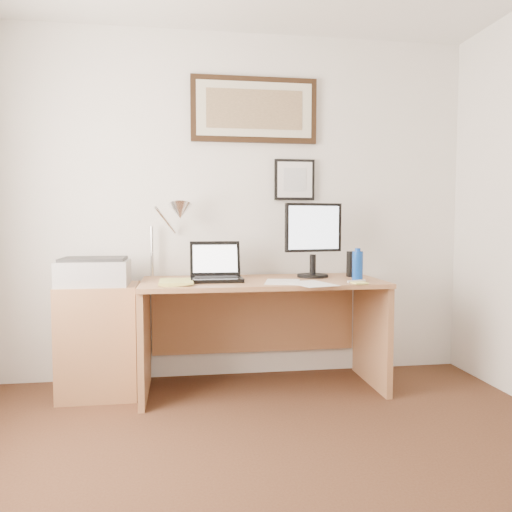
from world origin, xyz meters
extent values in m
cube|color=white|center=(0.00, 2.00, 1.25)|extent=(3.50, 0.02, 2.50)
cube|color=#9A6740|center=(-0.92, 1.68, 0.36)|extent=(0.50, 0.40, 0.73)
cylinder|color=#0C3B9F|center=(0.76, 1.46, 0.85)|extent=(0.07, 0.07, 0.20)
cylinder|color=#0C3B9F|center=(0.76, 1.46, 0.96)|extent=(0.04, 0.04, 0.02)
cube|color=black|center=(0.82, 1.72, 0.84)|extent=(0.08, 0.07, 0.18)
cube|color=white|center=(0.27, 1.50, 0.75)|extent=(0.29, 0.36, 0.00)
cube|color=white|center=(0.42, 1.36, 0.75)|extent=(0.30, 0.37, 0.00)
cube|color=#FFFA78|center=(0.72, 1.32, 0.76)|extent=(0.10, 0.10, 0.01)
cylinder|color=white|center=(0.73, 1.41, 0.76)|extent=(0.14, 0.06, 0.02)
imported|color=#CFCD61|center=(-0.52, 1.50, 0.76)|extent=(0.21, 0.29, 0.02)
cube|color=#9A6740|center=(0.15, 1.63, 0.73)|extent=(1.60, 0.70, 0.03)
cube|color=#9A6740|center=(-0.63, 1.63, 0.36)|extent=(0.04, 0.65, 0.72)
cube|color=#9A6740|center=(0.93, 1.63, 0.36)|extent=(0.04, 0.65, 0.72)
cube|color=#9A6740|center=(0.15, 1.96, 0.45)|extent=(1.50, 0.03, 0.55)
cube|color=black|center=(-0.16, 1.60, 0.76)|extent=(0.34, 0.24, 0.02)
cube|color=black|center=(-0.16, 1.63, 0.78)|extent=(0.28, 0.13, 0.00)
cube|color=black|center=(-0.16, 1.73, 0.89)|extent=(0.34, 0.07, 0.23)
cube|color=white|center=(-0.16, 1.72, 0.89)|extent=(0.30, 0.05, 0.18)
cylinder|color=black|center=(0.53, 1.74, 0.76)|extent=(0.22, 0.22, 0.02)
cylinder|color=black|center=(0.53, 1.74, 0.84)|extent=(0.04, 0.04, 0.14)
cube|color=black|center=(0.53, 1.73, 1.10)|extent=(0.42, 0.11, 0.34)
cube|color=white|center=(0.53, 1.71, 1.10)|extent=(0.37, 0.07, 0.30)
cube|color=#ACADAF|center=(-0.95, 1.68, 0.81)|extent=(0.44, 0.34, 0.16)
cube|color=#2E2E2E|center=(-0.95, 1.68, 0.90)|extent=(0.40, 0.30, 0.02)
cylinder|color=silver|center=(-0.59, 1.92, 0.93)|extent=(0.02, 0.02, 0.36)
cylinder|color=silver|center=(-0.49, 1.86, 1.15)|extent=(0.15, 0.23, 0.19)
cone|color=silver|center=(-0.39, 1.80, 1.21)|extent=(0.16, 0.18, 0.15)
cube|color=black|center=(0.15, 1.98, 1.95)|extent=(0.92, 0.03, 0.47)
cube|color=beige|center=(0.15, 1.96, 1.95)|extent=(0.84, 0.01, 0.39)
cube|color=#7B6447|center=(0.15, 1.95, 1.95)|extent=(0.70, 0.00, 0.28)
cube|color=black|center=(0.45, 1.98, 1.45)|extent=(0.30, 0.02, 0.30)
cube|color=white|center=(0.45, 1.96, 1.45)|extent=(0.26, 0.00, 0.26)
cube|color=silver|center=(0.45, 1.96, 1.45)|extent=(0.17, 0.00, 0.17)
camera|label=1|loc=(-0.38, -1.66, 1.14)|focal=35.00mm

